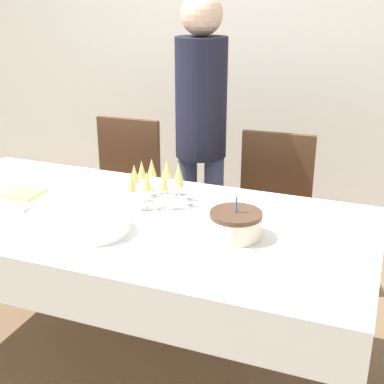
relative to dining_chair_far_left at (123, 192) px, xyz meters
name	(u,v)px	position (x,y,z in m)	size (l,w,h in m)	color
ground_plane	(134,363)	(0.47, -0.81, -0.53)	(12.00, 12.00, 0.00)	brown
wall_back	(248,39)	(0.47, 1.05, 0.82)	(8.00, 0.05, 2.70)	silver
dining_table	(128,237)	(0.47, -0.81, 0.15)	(2.09, 0.98, 0.78)	white
dining_chair_far_left	(123,192)	(0.00, 0.00, 0.00)	(0.43, 0.43, 0.96)	#51331E
dining_chair_far_right	(272,214)	(0.92, 0.00, 0.00)	(0.45, 0.45, 0.96)	#51331E
birthday_cake	(236,224)	(0.96, -0.84, 0.30)	(0.21, 0.21, 0.18)	beige
champagne_tray	(155,184)	(0.52, -0.64, 0.34)	(0.35, 0.35, 0.18)	silver
plate_stack_main	(95,225)	(0.42, -1.00, 0.28)	(0.28, 0.28, 0.06)	white
cake_knife	(230,262)	(1.00, -1.05, 0.25)	(0.29, 0.12, 0.00)	silver
fork_pile	(8,208)	(-0.05, -0.94, 0.26)	(0.18, 0.10, 0.02)	silver
napkin_pile	(24,193)	(-0.10, -0.77, 0.26)	(0.15, 0.15, 0.01)	#E0D166
person_standing	(201,120)	(0.50, 0.02, 0.49)	(0.28, 0.28, 1.67)	#3F4C72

